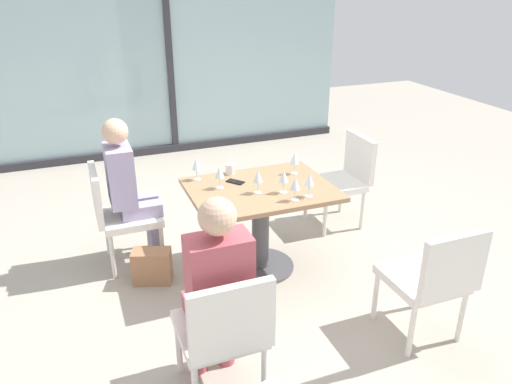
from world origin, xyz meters
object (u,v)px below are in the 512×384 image
object	(u,v)px
chair_front_left	(224,329)
wine_glass_5	(295,184)
person_front_left	(217,287)
wine_glass_1	(196,164)
chair_far_left	(118,211)
wine_glass_4	(284,177)
person_far_left	(129,186)
chair_front_right	(433,276)
dining_table_main	(261,211)
wine_glass_6	(295,159)
wine_glass_3	(220,172)
cell_phone_on_table	(235,182)
handbag_1	(152,266)
chair_far_right	(345,175)
wine_glass_0	(309,180)
wine_glass_2	(258,177)
coffee_cup	(230,169)

from	to	relation	value
chair_front_left	wine_glass_5	xyz separation A→B (m)	(0.85, 0.91, 0.37)
person_front_left	wine_glass_1	size ratio (longest dim) A/B	6.81
chair_far_left	wine_glass_4	xyz separation A→B (m)	(1.18, -0.63, 0.37)
person_front_left	person_far_left	bearing A→B (deg)	98.73
chair_front_right	dining_table_main	bearing A→B (deg)	119.83
wine_glass_6	chair_front_right	bearing A→B (deg)	-76.63
chair_front_right	wine_glass_3	xyz separation A→B (m)	(-1.00, 1.33, 0.37)
chair_front_right	cell_phone_on_table	world-z (taller)	chair_front_right
chair_far_left	handbag_1	bearing A→B (deg)	-63.98
chair_far_right	person_far_left	distance (m)	2.01
dining_table_main	chair_far_left	world-z (taller)	chair_far_left
wine_glass_3	wine_glass_6	xyz separation A→B (m)	(0.67, 0.07, 0.00)
wine_glass_4	wine_glass_6	size ratio (longest dim) A/B	1.00
wine_glass_0	cell_phone_on_table	size ratio (longest dim) A/B	1.28
wine_glass_2	wine_glass_4	size ratio (longest dim) A/B	1.00
wine_glass_0	wine_glass_4	bearing A→B (deg)	137.26
dining_table_main	wine_glass_3	size ratio (longest dim) A/B	6.01
wine_glass_1	wine_glass_3	xyz separation A→B (m)	(0.12, -0.23, 0.00)
wine_glass_3	wine_glass_4	distance (m)	0.50
chair_far_right	wine_glass_6	distance (m)	0.84
wine_glass_6	cell_phone_on_table	xyz separation A→B (m)	(-0.52, 0.00, -0.13)
chair_front_left	person_far_left	size ratio (longest dim) A/B	0.69
dining_table_main	wine_glass_0	xyz separation A→B (m)	(0.27, -0.29, 0.34)
wine_glass_2	wine_glass_1	bearing A→B (deg)	130.78
wine_glass_0	person_far_left	bearing A→B (deg)	147.79
chair_far_right	person_front_left	bearing A→B (deg)	-137.75
person_front_left	coffee_cup	bearing A→B (deg)	68.82
wine_glass_4	cell_phone_on_table	distance (m)	0.44
person_far_left	wine_glass_1	world-z (taller)	person_far_left
chair_front_right	wine_glass_5	world-z (taller)	wine_glass_5
coffee_cup	person_front_left	bearing A→B (deg)	-111.18
wine_glass_2	cell_phone_on_table	distance (m)	0.30
wine_glass_0	chair_front_left	bearing A→B (deg)	-136.19
wine_glass_3	coffee_cup	size ratio (longest dim) A/B	2.06
handbag_1	wine_glass_6	bearing A→B (deg)	22.25
wine_glass_0	wine_glass_5	size ratio (longest dim) A/B	1.00
chair_front_right	cell_phone_on_table	distance (m)	1.65
wine_glass_1	wine_glass_2	xyz separation A→B (m)	(0.36, -0.42, 0.00)
coffee_cup	handbag_1	distance (m)	1.01
dining_table_main	person_far_left	distance (m)	1.08
dining_table_main	wine_glass_2	size ratio (longest dim) A/B	6.01
wine_glass_6	wine_glass_5	bearing A→B (deg)	-114.88
wine_glass_2	wine_glass_4	xyz separation A→B (m)	(0.18, -0.07, 0.00)
chair_front_left	wine_glass_6	xyz separation A→B (m)	(1.07, 1.40, 0.37)
chair_far_left	person_far_left	size ratio (longest dim) A/B	0.69
chair_front_left	wine_glass_1	distance (m)	1.63
wine_glass_4	chair_far_right	bearing A→B (deg)	34.26
wine_glass_4	wine_glass_1	bearing A→B (deg)	138.31
wine_glass_2	wine_glass_5	distance (m)	0.30
wine_glass_0	wine_glass_5	distance (m)	0.13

